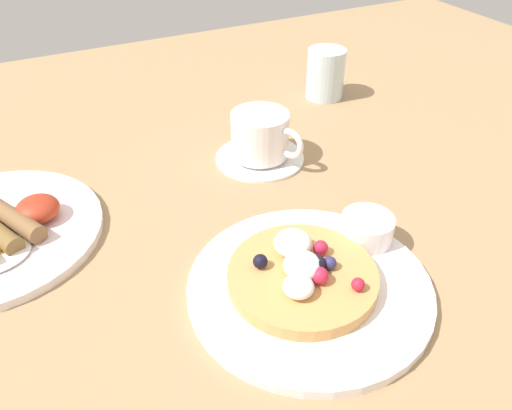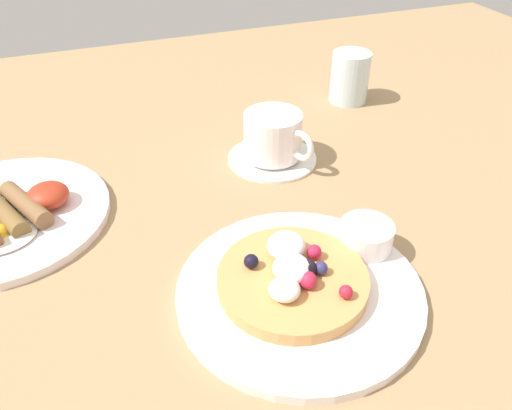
% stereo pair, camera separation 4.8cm
% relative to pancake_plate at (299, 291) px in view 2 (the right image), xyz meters
% --- Properties ---
extents(ground_plane, '(1.85, 1.43, 0.03)m').
position_rel_pancake_plate_xyz_m(ground_plane, '(-0.05, 0.09, -0.02)').
color(ground_plane, '#A17F58').
extents(pancake_plate, '(0.24, 0.24, 0.01)m').
position_rel_pancake_plate_xyz_m(pancake_plate, '(0.00, 0.00, 0.00)').
color(pancake_plate, white).
rests_on(pancake_plate, ground_plane).
extents(pancake_with_berries, '(0.15, 0.15, 0.04)m').
position_rel_pancake_plate_xyz_m(pancake_with_berries, '(-0.01, 0.01, 0.02)').
color(pancake_with_berries, tan).
rests_on(pancake_with_berries, pancake_plate).
extents(syrup_ramekin, '(0.06, 0.06, 0.03)m').
position_rel_pancake_plate_xyz_m(syrup_ramekin, '(0.09, 0.03, 0.02)').
color(syrup_ramekin, white).
rests_on(syrup_ramekin, pancake_plate).
extents(breakfast_plate, '(0.25, 0.25, 0.01)m').
position_rel_pancake_plate_xyz_m(breakfast_plate, '(-0.28, 0.23, -0.00)').
color(breakfast_plate, white).
rests_on(breakfast_plate, ground_plane).
extents(fried_breakfast, '(0.12, 0.12, 0.03)m').
position_rel_pancake_plate_xyz_m(fried_breakfast, '(-0.26, 0.22, 0.02)').
color(fried_breakfast, brown).
rests_on(fried_breakfast, breakfast_plate).
extents(coffee_saucer, '(0.12, 0.12, 0.01)m').
position_rel_pancake_plate_xyz_m(coffee_saucer, '(0.07, 0.25, -0.00)').
color(coffee_saucer, white).
rests_on(coffee_saucer, ground_plane).
extents(coffee_cup, '(0.08, 0.11, 0.06)m').
position_rel_pancake_plate_xyz_m(coffee_cup, '(0.07, 0.25, 0.04)').
color(coffee_cup, white).
rests_on(coffee_cup, coffee_saucer).
extents(water_glass, '(0.06, 0.06, 0.08)m').
position_rel_pancake_plate_xyz_m(water_glass, '(0.26, 0.38, 0.04)').
color(water_glass, silver).
rests_on(water_glass, ground_plane).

